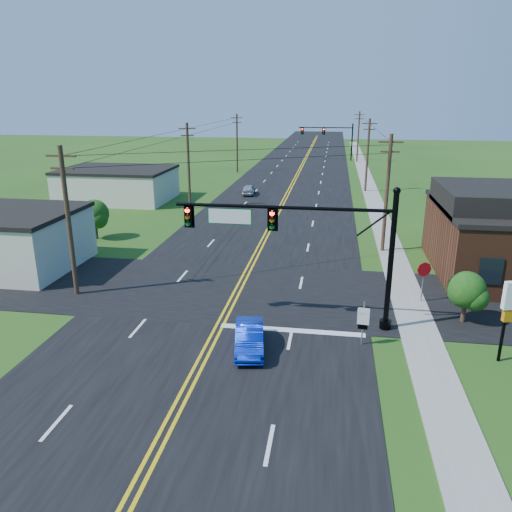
% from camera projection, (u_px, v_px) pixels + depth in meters
% --- Properties ---
extents(ground, '(260.00, 260.00, 0.00)m').
position_uv_depth(ground, '(176.00, 402.00, 19.87)').
color(ground, '#204814').
rests_on(ground, ground).
extents(road_main, '(16.00, 220.00, 0.04)m').
position_uv_depth(road_main, '(290.00, 187.00, 66.89)').
color(road_main, black).
rests_on(road_main, ground).
extents(road_cross, '(70.00, 10.00, 0.04)m').
position_uv_depth(road_cross, '(235.00, 291.00, 31.15)').
color(road_cross, black).
rests_on(road_cross, ground).
extents(sidewalk, '(2.00, 160.00, 0.08)m').
position_uv_depth(sidewalk, '(375.00, 204.00, 55.93)').
color(sidewalk, gray).
rests_on(sidewalk, ground).
extents(signal_mast_main, '(11.30, 0.60, 7.48)m').
position_uv_depth(signal_mast_main, '(302.00, 238.00, 25.30)').
color(signal_mast_main, black).
rests_on(signal_mast_main, ground).
extents(signal_mast_far, '(10.98, 0.60, 7.48)m').
position_uv_depth(signal_mast_far, '(329.00, 136.00, 93.06)').
color(signal_mast_far, black).
rests_on(signal_mast_far, ground).
extents(cream_bldg_near, '(10.20, 8.20, 4.10)m').
position_uv_depth(cream_bldg_near, '(2.00, 239.00, 34.90)').
color(cream_bldg_near, silver).
rests_on(cream_bldg_near, ground).
extents(cream_bldg_far, '(12.20, 9.20, 3.70)m').
position_uv_depth(cream_bldg_far, '(118.00, 184.00, 57.83)').
color(cream_bldg_far, silver).
rests_on(cream_bldg_far, ground).
extents(utility_pole_left_a, '(1.80, 0.28, 9.00)m').
position_uv_depth(utility_pole_left_a, '(68.00, 219.00, 29.22)').
color(utility_pole_left_a, '#3C271B').
rests_on(utility_pole_left_a, ground).
extents(utility_pole_left_b, '(1.80, 0.28, 9.00)m').
position_uv_depth(utility_pole_left_b, '(188.00, 164.00, 52.74)').
color(utility_pole_left_b, '#3C271B').
rests_on(utility_pole_left_b, ground).
extents(utility_pole_left_c, '(1.80, 0.28, 9.00)m').
position_uv_depth(utility_pole_left_c, '(237.00, 142.00, 78.13)').
color(utility_pole_left_c, '#3C271B').
rests_on(utility_pole_left_c, ground).
extents(utility_pole_right_a, '(1.80, 0.28, 9.00)m').
position_uv_depth(utility_pole_right_a, '(387.00, 192.00, 37.67)').
color(utility_pole_right_a, '#3C271B').
rests_on(utility_pole_right_a, ground).
extents(utility_pole_right_b, '(1.80, 0.28, 9.00)m').
position_uv_depth(utility_pole_right_b, '(368.00, 154.00, 62.13)').
color(utility_pole_right_b, '#3C271B').
rests_on(utility_pole_right_b, ground).
extents(utility_pole_right_c, '(1.80, 0.28, 9.00)m').
position_uv_depth(utility_pole_right_c, '(358.00, 136.00, 90.34)').
color(utility_pole_right_c, '#3C271B').
rests_on(utility_pole_right_c, ground).
extents(tree_right_back, '(3.00, 3.00, 4.10)m').
position_uv_depth(tree_right_back, '(457.00, 211.00, 41.17)').
color(tree_right_back, '#3C271B').
rests_on(tree_right_back, ground).
extents(shrub_corner, '(2.00, 2.00, 2.86)m').
position_uv_depth(shrub_corner, '(467.00, 290.00, 26.33)').
color(shrub_corner, '#3C271B').
rests_on(shrub_corner, ground).
extents(tree_left, '(2.40, 2.40, 3.37)m').
position_uv_depth(tree_left, '(95.00, 214.00, 41.96)').
color(tree_left, '#3C271B').
rests_on(tree_left, ground).
extents(blue_car, '(1.93, 3.96, 1.25)m').
position_uv_depth(blue_car, '(249.00, 338.00, 23.74)').
color(blue_car, '#0723AD').
rests_on(blue_car, ground).
extents(distant_car, '(1.67, 3.69, 1.23)m').
position_uv_depth(distant_car, '(249.00, 190.00, 61.26)').
color(distant_car, '#B2B1B6').
rests_on(distant_car, ground).
extents(route_sign, '(0.57, 0.12, 2.29)m').
position_uv_depth(route_sign, '(363.00, 320.00, 23.98)').
color(route_sign, slate).
rests_on(route_sign, ground).
extents(stop_sign, '(0.85, 0.34, 2.51)m').
position_uv_depth(stop_sign, '(424.00, 273.00, 28.93)').
color(stop_sign, slate).
rests_on(stop_sign, ground).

